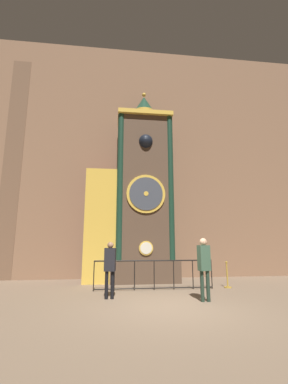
{
  "coord_description": "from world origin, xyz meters",
  "views": [
    {
      "loc": [
        -1.54,
        -7.16,
        1.72
      ],
      "look_at": [
        -0.14,
        4.66,
        4.05
      ],
      "focal_mm": 24.0,
      "sensor_mm": 36.0,
      "label": 1
    }
  ],
  "objects_px": {
    "clock_tower": "(135,198)",
    "visitor_far": "(204,262)",
    "visitor_near": "(110,264)",
    "stanchion_post": "(227,279)"
  },
  "relations": [
    {
      "from": "visitor_far",
      "to": "stanchion_post",
      "type": "height_order",
      "value": "visitor_far"
    },
    {
      "from": "visitor_far",
      "to": "stanchion_post",
      "type": "relative_size",
      "value": 1.86
    },
    {
      "from": "clock_tower",
      "to": "visitor_far",
      "type": "distance_m",
      "value": 5.15
    },
    {
      "from": "clock_tower",
      "to": "visitor_far",
      "type": "relative_size",
      "value": 5.01
    },
    {
      "from": "clock_tower",
      "to": "visitor_far",
      "type": "bearing_deg",
      "value": -66.65
    },
    {
      "from": "visitor_far",
      "to": "visitor_near",
      "type": "bearing_deg",
      "value": 152.87
    },
    {
      "from": "visitor_far",
      "to": "stanchion_post",
      "type": "bearing_deg",
      "value": 39.15
    },
    {
      "from": "visitor_near",
      "to": "visitor_far",
      "type": "bearing_deg",
      "value": -3.52
    },
    {
      "from": "visitor_near",
      "to": "visitor_far",
      "type": "distance_m",
      "value": 2.91
    },
    {
      "from": "stanchion_post",
      "to": "clock_tower",
      "type": "bearing_deg",
      "value": 151.1
    }
  ]
}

